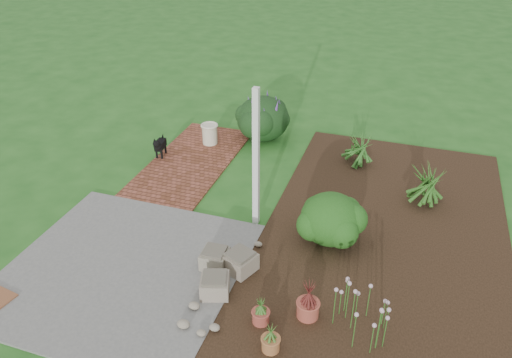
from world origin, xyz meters
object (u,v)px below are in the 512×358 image
(black_dog, at_px, (160,145))
(cream_ceramic_urn, at_px, (210,134))
(stone_trough_near, at_px, (215,286))
(evergreen_shrub, at_px, (331,218))

(black_dog, xyz_separation_m, cream_ceramic_urn, (0.76, 0.93, -0.05))
(stone_trough_near, bearing_deg, black_dog, 127.95)
(cream_ceramic_urn, relative_size, evergreen_shrub, 0.45)
(black_dog, bearing_deg, evergreen_shrub, -32.20)
(stone_trough_near, bearing_deg, evergreen_shrub, 53.77)
(cream_ceramic_urn, xyz_separation_m, evergreen_shrub, (3.26, -2.62, 0.19))
(cream_ceramic_urn, distance_m, evergreen_shrub, 4.19)
(stone_trough_near, relative_size, cream_ceramic_urn, 0.90)
(black_dog, height_order, cream_ceramic_urn, black_dog)
(stone_trough_near, height_order, evergreen_shrub, evergreen_shrub)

